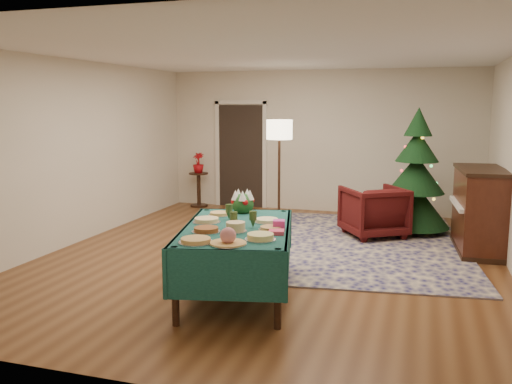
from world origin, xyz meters
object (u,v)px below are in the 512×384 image
(christmas_tree, at_px, (416,177))
(armchair, at_px, (374,209))
(piano, at_px, (479,211))
(gift_box, at_px, (279,225))
(potted_plant, at_px, (198,167))
(side_table, at_px, (199,190))
(floor_lamp, at_px, (279,136))
(buffet_table, at_px, (237,240))

(christmas_tree, bearing_deg, armchair, -139.81)
(armchair, distance_m, piano, 1.55)
(armchair, bearing_deg, gift_box, 45.23)
(potted_plant, height_order, christmas_tree, christmas_tree)
(piano, bearing_deg, gift_box, -128.97)
(side_table, bearing_deg, armchair, -23.27)
(armchair, height_order, piano, piano)
(christmas_tree, bearing_deg, gift_box, -109.71)
(piano, bearing_deg, potted_plant, 158.81)
(armchair, height_order, side_table, armchair)
(christmas_tree, bearing_deg, side_table, 166.06)
(gift_box, height_order, armchair, armchair)
(armchair, distance_m, potted_plant, 3.96)
(gift_box, xyz_separation_m, piano, (2.18, 2.70, -0.23))
(gift_box, relative_size, floor_lamp, 0.07)
(piano, bearing_deg, floor_lamp, 165.98)
(buffet_table, height_order, potted_plant, potted_plant)
(armchair, height_order, potted_plant, potted_plant)
(armchair, relative_size, side_table, 1.27)
(piano, bearing_deg, armchair, 164.14)
(floor_lamp, xyz_separation_m, potted_plant, (-2.00, 1.20, -0.72))
(armchair, relative_size, christmas_tree, 0.44)
(armchair, xyz_separation_m, side_table, (-3.62, 1.56, -0.10))
(side_table, height_order, christmas_tree, christmas_tree)
(gift_box, xyz_separation_m, armchair, (0.70, 3.12, -0.37))
(gift_box, xyz_separation_m, potted_plant, (-2.92, 4.68, -0.01))
(buffet_table, relative_size, floor_lamp, 1.20)
(armchair, bearing_deg, buffet_table, 37.26)
(potted_plant, distance_m, piano, 5.48)
(floor_lamp, xyz_separation_m, piano, (3.10, -0.78, -0.95))
(buffet_table, bearing_deg, piano, 45.38)
(buffet_table, bearing_deg, armchair, 69.43)
(potted_plant, height_order, piano, piano)
(side_table, distance_m, christmas_tree, 4.39)
(side_table, bearing_deg, potted_plant, 0.00)
(armchair, xyz_separation_m, floor_lamp, (-1.62, 0.35, 1.09))
(floor_lamp, height_order, christmas_tree, christmas_tree)
(piano, bearing_deg, side_table, 158.81)
(gift_box, distance_m, floor_lamp, 3.67)
(buffet_table, relative_size, potted_plant, 5.34)
(potted_plant, bearing_deg, christmas_tree, -13.94)
(christmas_tree, relative_size, piano, 1.43)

